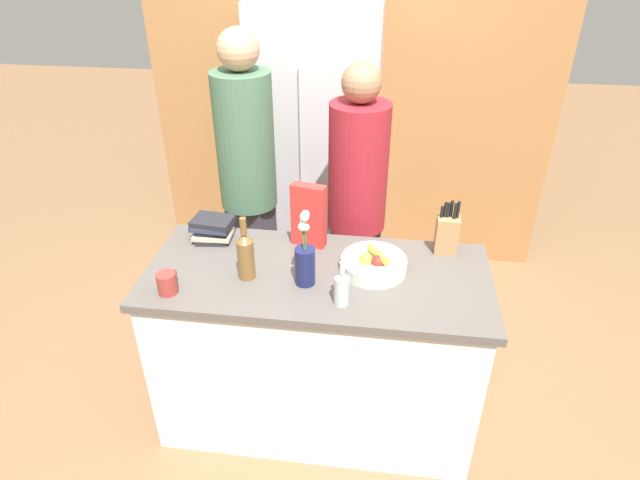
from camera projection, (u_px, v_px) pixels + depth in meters
name	position (u px, v px, depth m)	size (l,w,h in m)	color
ground_plane	(318.00, 410.00, 2.86)	(14.00, 14.00, 0.00)	brown
kitchen_island	(318.00, 347.00, 2.63)	(1.55, 0.69, 0.89)	silver
back_wall_wood	(351.00, 83.00, 3.61)	(2.75, 0.12, 2.60)	#9E6B3D
refrigerator	(318.00, 152.00, 3.51)	(0.76, 0.62, 1.88)	#B7B7BC
fruit_bowl	(374.00, 263.00, 2.39)	(0.30, 0.30, 0.10)	silver
knife_block	(447.00, 233.00, 2.50)	(0.10, 0.09, 0.27)	#A87A4C
flower_vase	(305.00, 260.00, 2.27)	(0.09, 0.09, 0.35)	#191E4C
cereal_box	(309.00, 216.00, 2.53)	(0.17, 0.10, 0.31)	red
coffee_mug	(167.00, 283.00, 2.25)	(0.08, 0.12, 0.09)	#99332D
book_stack	(213.00, 229.00, 2.61)	(0.21, 0.16, 0.12)	#232328
bottle_oil	(342.00, 288.00, 2.16)	(0.06, 0.06, 0.20)	#B2BCC1
bottle_vinegar	(246.00, 254.00, 2.31)	(0.08, 0.08, 0.30)	brown
person_at_sink	(248.00, 176.00, 2.93)	(0.31, 0.31, 1.82)	#383842
person_in_blue	(357.00, 201.00, 2.86)	(0.31, 0.31, 1.68)	#383842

